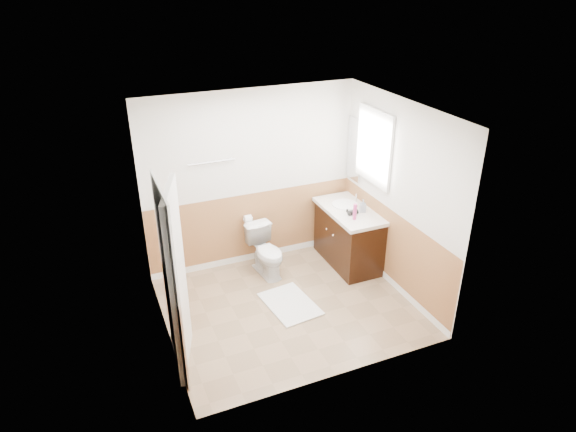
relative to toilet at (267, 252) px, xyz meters
name	(u,v)px	position (x,y,z in m)	size (l,w,h in m)	color
floor	(288,307)	(-0.04, -0.85, -0.34)	(3.00, 3.00, 0.00)	#8C7051
ceiling	(288,112)	(-0.04, -0.85, 2.16)	(3.00, 3.00, 0.00)	white
wall_back	(252,180)	(-0.04, 0.45, 0.91)	(3.00, 3.00, 0.00)	silver
wall_front	(342,275)	(-0.04, -2.15, 0.91)	(3.00, 3.00, 0.00)	silver
wall_left	(158,243)	(-1.54, -0.85, 0.91)	(3.00, 3.00, 0.00)	silver
wall_right	(398,198)	(1.46, -0.85, 0.91)	(3.00, 3.00, 0.00)	silver
wainscot_back	(254,228)	(-0.04, 0.43, 0.16)	(3.00, 3.00, 0.00)	#A36A41
wainscot_front	(338,337)	(-0.04, -2.14, 0.16)	(3.00, 3.00, 0.00)	#A36A41
wainscot_left	(166,301)	(-1.52, -0.85, 0.16)	(2.60, 2.60, 0.00)	#A36A41
wainscot_right	(392,250)	(1.45, -0.85, 0.16)	(2.60, 2.60, 0.00)	#A36A41
toilet	(267,252)	(0.00, 0.00, 0.00)	(0.38, 0.67, 0.68)	white
bath_mat	(290,304)	(0.00, -0.82, -0.33)	(0.55, 0.80, 0.02)	white
vanity_cabinet	(348,238)	(1.18, -0.18, 0.06)	(0.55, 1.10, 0.80)	black
vanity_knob_left	(333,235)	(0.88, -0.28, 0.21)	(0.03, 0.03, 0.03)	silver
vanity_knob_right	(327,229)	(0.88, -0.08, 0.21)	(0.03, 0.03, 0.03)	#BBBCC2
countertop	(349,211)	(1.17, -0.18, 0.48)	(0.60, 1.15, 0.05)	silver
sink_basin	(345,204)	(1.18, -0.03, 0.52)	(0.36, 0.36, 0.02)	white
faucet	(356,198)	(1.36, -0.03, 0.58)	(0.02, 0.02, 0.14)	#BBBAC1
lotion_bottle	(355,212)	(1.08, -0.48, 0.62)	(0.05, 0.05, 0.22)	#BE3176
soap_dispenser	(363,206)	(1.30, -0.32, 0.60)	(0.08, 0.08, 0.18)	gray
hair_dryer_body	(353,212)	(1.13, -0.35, 0.54)	(0.07, 0.07, 0.14)	black
hair_dryer_handle	(347,212)	(1.10, -0.24, 0.51)	(0.03, 0.03, 0.07)	black
mirror_panel	(354,150)	(1.44, 0.25, 1.21)	(0.02, 0.35, 0.90)	silver
window_frame	(374,147)	(1.43, -0.27, 1.41)	(0.04, 0.80, 1.00)	white
window_glass	(375,147)	(1.45, -0.27, 1.41)	(0.01, 0.70, 0.90)	white
door	(178,281)	(-1.44, -1.30, 0.68)	(0.05, 0.80, 2.04)	white
door_frame	(170,282)	(-1.51, -1.30, 0.69)	(0.02, 0.92, 2.10)	white
door_knob	(178,270)	(-1.38, -0.97, 0.61)	(0.06, 0.06, 0.06)	silver
towel_bar	(212,162)	(-0.59, 0.39, 1.26)	(0.02, 0.02, 0.62)	silver
tp_holder_bar	(248,219)	(-0.14, 0.37, 0.36)	(0.02, 0.02, 0.14)	silver
tp_roll	(248,219)	(-0.14, 0.37, 0.36)	(0.11, 0.11, 0.10)	white
tp_sheet	(248,226)	(-0.14, 0.37, 0.25)	(0.10, 0.01, 0.16)	white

